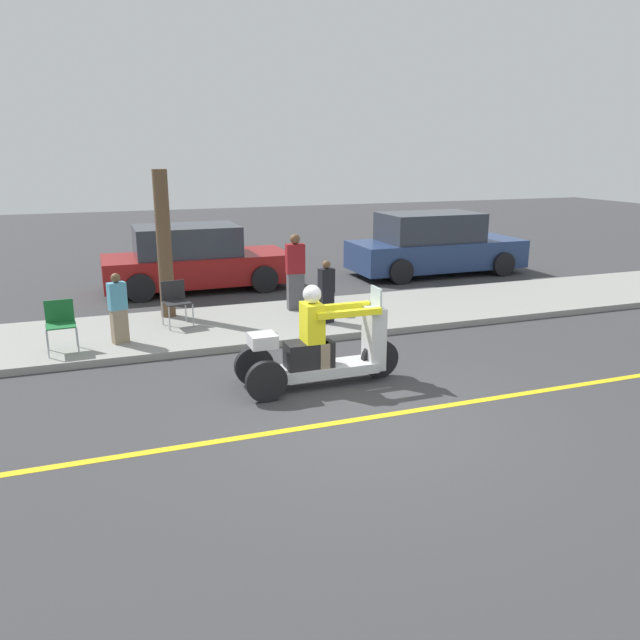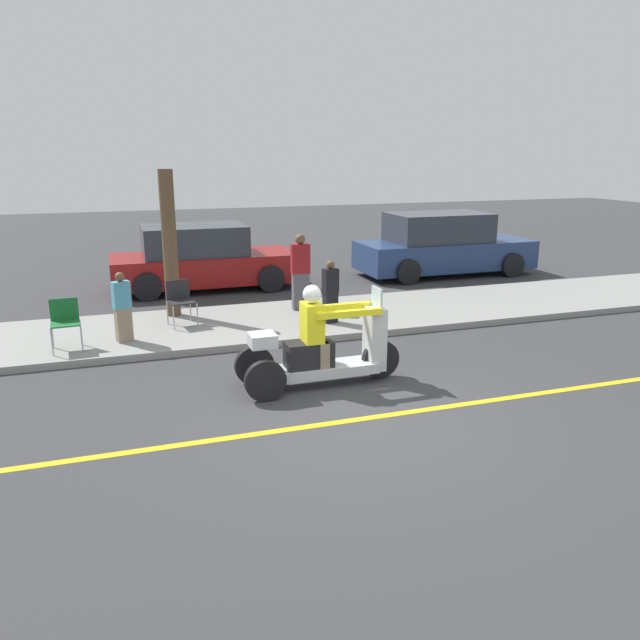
% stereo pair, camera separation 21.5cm
% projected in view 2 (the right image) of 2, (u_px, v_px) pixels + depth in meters
% --- Properties ---
extents(ground_plane, '(60.00, 60.00, 0.00)m').
position_uv_depth(ground_plane, '(363.00, 419.00, 7.82)').
color(ground_plane, '#38383A').
extents(lane_stripe, '(24.00, 0.12, 0.01)m').
position_uv_depth(lane_stripe, '(353.00, 420.00, 7.78)').
color(lane_stripe, gold).
rests_on(lane_stripe, ground).
extents(sidewalk_strip, '(28.00, 2.80, 0.12)m').
position_uv_depth(sidewalk_strip, '(272.00, 322.00, 12.01)').
color(sidewalk_strip, gray).
rests_on(sidewalk_strip, ground).
extents(motorcycle_trike, '(2.39, 0.76, 1.48)m').
position_uv_depth(motorcycle_trike, '(321.00, 350.00, 8.83)').
color(motorcycle_trike, black).
rests_on(motorcycle_trike, ground).
extents(spectator_mid_group, '(0.31, 0.22, 1.18)m').
position_uv_depth(spectator_mid_group, '(330.00, 293.00, 11.62)').
color(spectator_mid_group, black).
rests_on(spectator_mid_group, sidewalk_strip).
extents(spectator_far_back, '(0.32, 0.25, 1.19)m').
position_uv_depth(spectator_far_back, '(122.00, 308.00, 10.46)').
color(spectator_far_back, gray).
rests_on(spectator_far_back, sidewalk_strip).
extents(spectator_end_of_line, '(0.38, 0.25, 1.54)m').
position_uv_depth(spectator_end_of_line, '(300.00, 273.00, 12.57)').
color(spectator_end_of_line, '#515156').
rests_on(spectator_end_of_line, sidewalk_strip).
extents(folding_chair_set_back, '(0.53, 0.53, 0.82)m').
position_uv_depth(folding_chair_set_back, '(180.00, 298.00, 11.53)').
color(folding_chair_set_back, '#A5A8AD').
rests_on(folding_chair_set_back, sidewalk_strip).
extents(folding_chair_curbside, '(0.49, 0.49, 0.82)m').
position_uv_depth(folding_chair_curbside, '(65.00, 319.00, 10.08)').
color(folding_chair_curbside, '#A5A8AD').
rests_on(folding_chair_curbside, sidewalk_strip).
extents(parked_car_lot_right, '(4.37, 2.00, 1.55)m').
position_uv_depth(parked_car_lot_right, '(201.00, 259.00, 15.02)').
color(parked_car_lot_right, maroon).
rests_on(parked_car_lot_right, ground).
extents(parked_car_lot_center, '(4.71, 1.99, 1.66)m').
position_uv_depth(parked_car_lot_center, '(443.00, 246.00, 16.75)').
color(parked_car_lot_center, navy).
rests_on(parked_car_lot_center, ground).
extents(tree_trunk, '(0.28, 0.28, 2.81)m').
position_uv_depth(tree_trunk, '(170.00, 244.00, 11.93)').
color(tree_trunk, brown).
rests_on(tree_trunk, sidewalk_strip).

